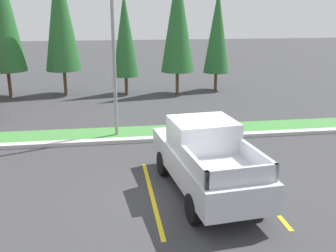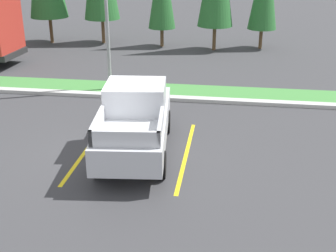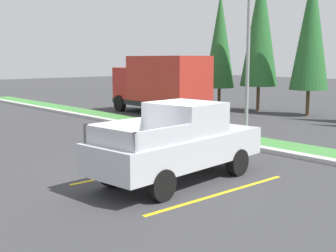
% 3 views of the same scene
% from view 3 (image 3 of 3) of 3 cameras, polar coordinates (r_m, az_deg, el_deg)
% --- Properties ---
extents(ground_plane, '(120.00, 120.00, 0.00)m').
position_cam_3_polar(ground_plane, '(12.62, -1.56, -6.34)').
color(ground_plane, '#38383A').
extents(parking_line_near, '(0.12, 4.80, 0.01)m').
position_cam_3_polar(parking_line_near, '(13.24, -3.29, -5.62)').
color(parking_line_near, yellow).
rests_on(parking_line_near, ground).
extents(parking_line_far, '(0.12, 4.80, 0.01)m').
position_cam_3_polar(parking_line_far, '(11.05, 6.79, -8.57)').
color(parking_line_far, yellow).
rests_on(parking_line_far, ground).
extents(curb_strip, '(56.00, 0.40, 0.15)m').
position_cam_3_polar(curb_strip, '(16.17, 12.20, -2.92)').
color(curb_strip, '#B2B2AD').
rests_on(curb_strip, ground).
extents(grass_median, '(56.00, 1.80, 0.06)m').
position_cam_3_polar(grass_median, '(17.06, 14.40, -2.55)').
color(grass_median, '#42843D').
rests_on(grass_median, ground).
extents(pickup_truck_main, '(2.44, 5.40, 2.10)m').
position_cam_3_polar(pickup_truck_main, '(11.89, 1.46, -2.12)').
color(pickup_truck_main, black).
rests_on(pickup_truck_main, ground).
extents(cargo_truck_distant, '(6.91, 2.78, 3.40)m').
position_cam_3_polar(cargo_truck_distant, '(26.09, -0.94, 5.54)').
color(cargo_truck_distant, black).
rests_on(cargo_truck_distant, ground).
extents(street_light, '(0.24, 1.49, 6.82)m').
position_cam_3_polar(street_light, '(17.41, 9.92, 10.82)').
color(street_light, gray).
rests_on(street_light, ground).
extents(cypress_tree_leftmost, '(1.95, 1.95, 7.51)m').
position_cam_3_polar(cypress_tree_leftmost, '(29.61, 6.67, 10.84)').
color(cypress_tree_leftmost, brown).
rests_on(cypress_tree_leftmost, ground).
extents(cypress_tree_left_inner, '(2.28, 2.28, 8.77)m').
position_cam_3_polar(cypress_tree_left_inner, '(28.23, 11.71, 12.35)').
color(cypress_tree_left_inner, brown).
rests_on(cypress_tree_left_inner, ground).
extents(cypress_tree_center, '(2.16, 2.16, 8.30)m').
position_cam_3_polar(cypress_tree_center, '(26.74, 17.83, 11.73)').
color(cypress_tree_center, brown).
rests_on(cypress_tree_center, ground).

